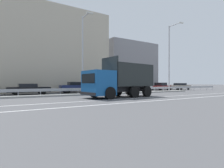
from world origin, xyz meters
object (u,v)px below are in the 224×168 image
Objects in this scene: parked_car_2 at (29,89)px; parked_car_4 at (114,87)px; median_road_sign at (133,85)px; parked_car_6 at (160,86)px; dump_truck at (113,84)px; parked_car_5 at (140,87)px; street_lamp_1 at (83,52)px; church_tower at (104,70)px; street_lamp_2 at (170,55)px; parked_car_7 at (180,86)px; parked_car_3 at (76,87)px.

parked_car_4 is at bearing 88.82° from parked_car_2.
median_road_sign reaches higher than parked_car_6.
dump_truck reaches higher than parked_car_5.
parked_car_5 is at bearing 20.06° from street_lamp_1.
church_tower is (16.46, 31.12, 3.77)m from dump_truck.
street_lamp_1 is at bearing 178.41° from street_lamp_2.
street_lamp_1 is at bearing -65.91° from parked_car_5.
street_lamp_2 reaches higher than parked_car_2.
parked_car_7 is (21.58, 8.92, -0.60)m from dump_truck.
parked_car_7 is (15.63, 4.50, -0.41)m from median_road_sign.
street_lamp_1 reaches higher than parked_car_5.
parked_car_2 is at bearing 95.14° from parked_car_7.
parked_car_3 is at bearing 158.30° from street_lamp_2.
parked_car_3 is 11.28m from parked_car_5.
parked_car_3 reaches higher than parked_car_4.
median_road_sign is 11.76m from parked_car_6.
church_tower is at bearing 56.64° from street_lamp_1.
median_road_sign is 4.48m from parked_car_4.
parked_car_2 is at bearing -82.26° from parked_car_3.
dump_truck is at bearing 145.59° from parked_car_4.
parked_car_2 is (-12.09, 4.42, -0.44)m from median_road_sign.
street_lamp_1 is 1.99× the size of parked_car_3.
street_lamp_1 is 13.62m from parked_car_5.
parked_car_7 is (4.99, -0.50, -0.02)m from parked_car_6.
parked_car_3 is at bearing 94.20° from parked_car_7.
parked_car_5 is (12.20, 4.45, -4.10)m from street_lamp_1.
street_lamp_2 is 8.17m from parked_car_6.
parked_car_4 is 5.35m from parked_car_5.
church_tower reaches higher than parked_car_3.
parked_car_7 is at bearing 16.05° from median_road_sign.
median_road_sign is 28.97m from church_tower.
parked_car_7 is at bearing -100.73° from parked_car_6.
parked_car_3 is at bearing -127.23° from church_tower.
church_tower reaches higher than street_lamp_1.
parked_car_5 is at bearing 109.44° from street_lamp_2.
median_road_sign is at bearing -0.09° from street_lamp_1.
parked_car_6 reaches higher than parked_car_4.
parked_car_7 is 0.43× the size of church_tower.
parked_car_2 is at bearing -85.82° from parked_car_5.
dump_truck is 19.09m from parked_car_6.
dump_truck is 1.75× the size of parked_car_4.
parked_car_4 is at bearing 92.73° from median_road_sign.
street_lamp_1 is (-1.10, 4.43, 3.57)m from dump_truck.
parked_car_6 is at bearing 99.58° from parked_car_5.
parked_car_7 is at bearing 29.04° from street_lamp_2.
parked_car_3 is (0.92, 4.78, -4.10)m from street_lamp_1.
church_tower is at bearing 68.51° from median_road_sign.
parked_car_4 is (-0.21, 4.46, -0.38)m from median_road_sign.
parked_car_6 is 0.86× the size of parked_car_7.
parked_car_7 is 23.20m from church_tower.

